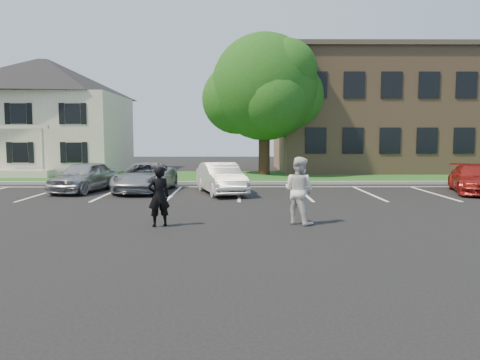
# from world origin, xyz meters

# --- Properties ---
(ground_plane) EXTENTS (90.00, 90.00, 0.00)m
(ground_plane) POSITION_xyz_m (0.00, 0.00, 0.00)
(ground_plane) COLOR black
(ground_plane) RESTS_ON ground
(curb) EXTENTS (40.00, 0.30, 0.15)m
(curb) POSITION_xyz_m (0.00, 12.00, 0.07)
(curb) COLOR gray
(curb) RESTS_ON ground
(grass_strip) EXTENTS (44.00, 8.00, 0.08)m
(grass_strip) POSITION_xyz_m (0.00, 16.00, 0.04)
(grass_strip) COLOR #254F1F
(grass_strip) RESTS_ON ground
(stall_lines) EXTENTS (34.00, 5.36, 0.01)m
(stall_lines) POSITION_xyz_m (1.40, 8.95, 0.01)
(stall_lines) COLOR white
(stall_lines) RESTS_ON ground
(house) EXTENTS (10.30, 9.22, 7.60)m
(house) POSITION_xyz_m (-13.00, 19.97, 3.83)
(house) COLOR beige
(house) RESTS_ON ground
(office_building) EXTENTS (22.40, 10.40, 8.30)m
(office_building) POSITION_xyz_m (14.00, 21.99, 4.16)
(office_building) COLOR #8A6B4E
(office_building) RESTS_ON ground
(tree) EXTENTS (7.80, 7.20, 8.80)m
(tree) POSITION_xyz_m (1.72, 17.44, 5.35)
(tree) COLOR black
(tree) RESTS_ON ground
(man_black_suit) EXTENTS (0.71, 0.60, 1.65)m
(man_black_suit) POSITION_xyz_m (-2.22, 0.71, 0.83)
(man_black_suit) COLOR black
(man_black_suit) RESTS_ON ground
(man_white_shirt) EXTENTS (1.17, 1.14, 1.89)m
(man_white_shirt) POSITION_xyz_m (1.65, 1.05, 0.95)
(man_white_shirt) COLOR white
(man_white_shirt) RESTS_ON ground
(car_silver_west) EXTENTS (2.45, 4.26, 1.36)m
(car_silver_west) POSITION_xyz_m (-6.87, 8.78, 0.68)
(car_silver_west) COLOR #ACACB1
(car_silver_west) RESTS_ON ground
(car_silver_minivan) EXTENTS (2.45, 4.74, 1.28)m
(car_silver_minivan) POSITION_xyz_m (-4.16, 8.79, 0.64)
(car_silver_minivan) COLOR #9EA0A4
(car_silver_minivan) RESTS_ON ground
(car_white_sedan) EXTENTS (2.47, 4.26, 1.33)m
(car_white_sedan) POSITION_xyz_m (-0.76, 8.03, 0.66)
(car_white_sedan) COLOR silver
(car_white_sedan) RESTS_ON ground
(car_red_compact) EXTENTS (2.85, 4.53, 1.22)m
(car_red_compact) POSITION_xyz_m (10.23, 8.19, 0.61)
(car_red_compact) COLOR maroon
(car_red_compact) RESTS_ON ground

